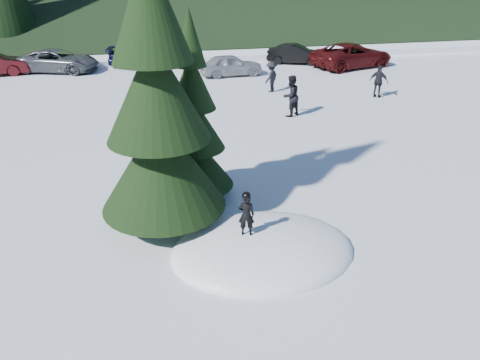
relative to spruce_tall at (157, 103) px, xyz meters
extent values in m
plane|color=white|center=(2.20, -1.80, -3.32)|extent=(200.00, 200.00, 0.00)
ellipsoid|color=white|center=(2.20, -1.80, -3.32)|extent=(4.48, 3.52, 0.96)
cylinder|color=black|center=(0.00, 0.00, -2.62)|extent=(0.38, 0.38, 1.40)
cone|color=black|center=(0.00, 0.00, -1.53)|extent=(3.20, 3.20, 2.46)
cone|color=black|center=(0.00, 0.00, 0.33)|extent=(2.54, 2.54, 2.46)
cone|color=black|center=(0.00, 0.00, 2.19)|extent=(1.88, 1.88, 2.46)
cylinder|color=black|center=(1.00, 1.40, -2.82)|extent=(0.26, 0.26, 1.00)
cone|color=black|center=(1.00, 1.40, -2.16)|extent=(2.20, 2.20, 1.52)
cone|color=black|center=(1.00, 1.40, -1.01)|extent=(1.75, 1.75, 1.52)
cone|color=black|center=(1.00, 1.40, 0.14)|extent=(1.29, 1.29, 1.52)
cone|color=black|center=(1.00, 1.40, 1.29)|extent=(0.84, 0.84, 1.52)
imported|color=black|center=(1.80, -1.71, -2.31)|extent=(0.44, 0.35, 1.05)
imported|color=black|center=(6.10, 8.27, -2.41)|extent=(1.11, 1.04, 1.82)
imported|color=black|center=(11.36, 10.27, -2.51)|extent=(0.94, 0.96, 1.62)
imported|color=black|center=(6.39, 12.46, -2.53)|extent=(1.13, 1.13, 1.57)
imported|color=#4B4E53|center=(-5.13, 19.80, -2.65)|extent=(5.30, 3.65, 1.35)
imported|color=black|center=(-0.02, 20.20, -2.69)|extent=(4.58, 2.52, 1.26)
imported|color=gray|center=(5.05, 16.52, -2.69)|extent=(3.80, 1.74, 1.26)
imported|color=black|center=(9.95, 19.02, -2.70)|extent=(3.99, 2.68, 1.24)
imported|color=#3F0B0C|center=(13.10, 17.24, -2.56)|extent=(5.95, 3.99, 1.52)
camera|label=1|loc=(-0.36, -10.96, 3.14)|focal=35.00mm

